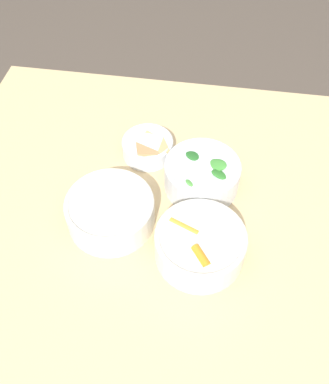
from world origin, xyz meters
TOP-DOWN VIEW (x-y plane):
  - ground_plane at (0.00, 0.00)m, footprint 10.00×10.00m
  - dining_table at (0.00, 0.00)m, footprint 1.04×0.92m
  - bowl_carrots at (-0.07, 0.06)m, footprint 0.17×0.17m
  - bowl_greens at (-0.05, -0.11)m, footprint 0.16×0.16m
  - bowl_beans_hotdog at (0.12, 0.01)m, footprint 0.18×0.18m
  - bowl_cookies at (0.08, -0.18)m, footprint 0.12×0.12m

SIDE VIEW (x-z plane):
  - ground_plane at x=0.00m, z-range 0.00..0.00m
  - dining_table at x=0.00m, z-range 0.25..0.97m
  - bowl_cookies at x=0.08m, z-range 0.73..0.77m
  - bowl_beans_hotdog at x=0.12m, z-range 0.72..0.79m
  - bowl_carrots at x=-0.07m, z-range 0.73..0.80m
  - bowl_greens at x=-0.05m, z-range 0.72..0.80m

